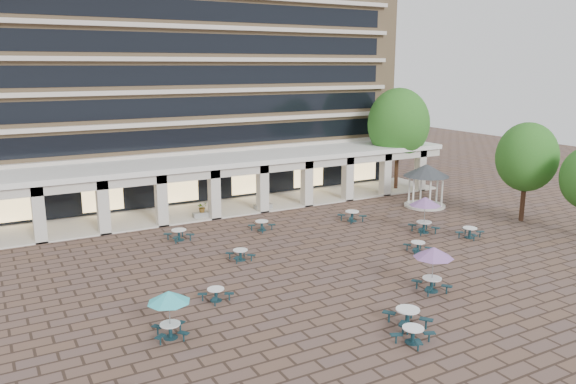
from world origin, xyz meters
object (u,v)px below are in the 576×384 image
planter_right (263,204)px  picnic_table_2 (408,316)px  gazebo (426,175)px  planter_left (202,211)px  picnic_table_1 (413,334)px

planter_right → picnic_table_2: bearing=-99.3°
picnic_table_2 → planter_right: bearing=89.1°
gazebo → planter_left: 18.99m
gazebo → planter_left: gazebo is taller
gazebo → planter_left: (-18.02, 5.60, -2.15)m
picnic_table_1 → planter_right: planter_right is taller
gazebo → planter_left: bearing=162.7°
picnic_table_2 → planter_left: bearing=102.8°
picnic_table_1 → planter_right: 24.14m
picnic_table_1 → gazebo: size_ratio=0.50×
picnic_table_2 → planter_left: 22.40m
picnic_table_1 → planter_right: size_ratio=1.29×
picnic_table_2 → gazebo: (16.31, 16.73, 2.23)m
picnic_table_2 → planter_right: size_ratio=1.37×
gazebo → planter_left: size_ratio=2.60×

